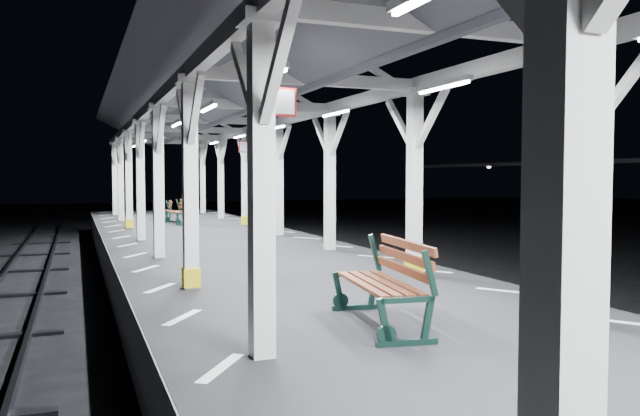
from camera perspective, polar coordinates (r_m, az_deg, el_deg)
ground at (r=9.04m, az=3.71°, el=-14.90°), size 120.00×120.00×0.00m
platform at (r=8.90m, az=3.72°, el=-11.83°), size 6.00×50.00×1.00m
hazard_stripes_left at (r=8.08m, az=-12.45°, el=-9.75°), size 1.00×48.00×0.01m
hazard_stripes_right at (r=10.06m, az=16.57°, el=-7.29°), size 1.00×48.00×0.01m
track_right at (r=11.96m, az=26.34°, el=-10.37°), size 2.20×60.00×0.16m
canopy at (r=8.78m, az=3.87°, el=14.75°), size 5.40×49.00×4.65m
bench_mid at (r=7.45m, az=6.22°, el=-6.57°), size 0.95×1.95×1.01m
bench_far at (r=23.68m, az=-12.62°, el=-0.26°), size 0.81×1.73×0.90m
bench_extra at (r=25.64m, az=-13.90°, el=-0.17°), size 0.64×1.49×0.79m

